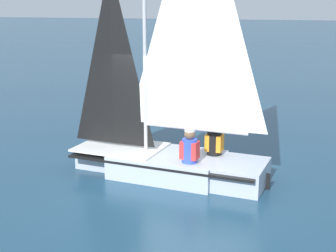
# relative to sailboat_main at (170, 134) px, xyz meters

# --- Properties ---
(ground_plane) EXTENTS (260.00, 260.00, 0.00)m
(ground_plane) POSITION_rel_sailboat_main_xyz_m (0.04, 0.00, -0.90)
(ground_plane) COLOR navy
(sailboat_main) EXTENTS (4.19, 1.50, 6.04)m
(sailboat_main) POSITION_rel_sailboat_main_xyz_m (0.00, 0.00, 0.00)
(sailboat_main) COLOR #B2BCCC
(sailboat_main) RESTS_ON ground_plane
(sailor_helm) EXTENTS (0.34, 0.30, 1.16)m
(sailor_helm) POSITION_rel_sailboat_main_xyz_m (-0.57, 0.34, -0.27)
(sailor_helm) COLOR black
(sailor_helm) RESTS_ON ground_plane
(sailor_crew) EXTENTS (0.34, 0.30, 1.16)m
(sailor_crew) POSITION_rel_sailboat_main_xyz_m (-0.86, -0.34, -0.28)
(sailor_crew) COLOR black
(sailor_crew) RESTS_ON ground_plane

